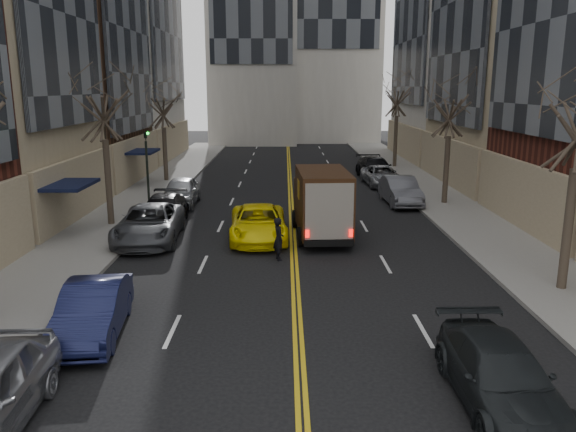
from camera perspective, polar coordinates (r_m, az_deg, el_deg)
name	(u,v)px	position (r m, az deg, el deg)	size (l,w,h in m)	color
sidewalk_left	(143,197)	(35.23, -14.53, 1.86)	(4.00, 66.00, 0.15)	slate
sidewalk_right	(438,197)	(35.41, 15.01, 1.89)	(4.00, 66.00, 0.15)	slate
tree_lf_mid	(101,87)	(27.82, -18.42, 12.28)	(3.20, 3.20, 8.91)	#382D23
tree_lf_far	(162,96)	(40.41, -12.66, 11.84)	(3.20, 3.20, 8.12)	#382D23
tree_rt_mid	(451,95)	(32.82, 16.22, 11.69)	(3.20, 3.20, 8.32)	#382D23
tree_rt_far	(398,85)	(47.41, 11.10, 12.91)	(3.20, 3.20, 9.11)	#382D23
traffic_signal	(147,163)	(29.61, -14.13, 5.21)	(0.29, 0.26, 4.70)	black
ups_truck	(321,203)	(25.08, 3.42, 1.30)	(2.55, 5.76, 3.09)	black
observer_sedan	(500,376)	(13.14, 20.75, -14.94)	(1.91, 4.65, 1.35)	black
taxi	(258,223)	(24.87, -3.03, -0.73)	(2.44, 5.30, 1.47)	#FFE90A
pedestrian	(279,239)	(21.88, -0.96, -2.34)	(0.62, 0.41, 1.69)	black
parked_lf_b	(93,310)	(16.33, -19.23, -9.03)	(1.52, 4.37, 1.44)	#121639
parked_lf_c	(149,224)	(25.27, -13.92, -0.78)	(2.59, 5.62, 1.56)	#46484D
parked_lf_d	(163,211)	(27.97, -12.58, 0.50)	(2.04, 5.02, 1.46)	black
parked_lf_e	(181,192)	(32.57, -10.84, 2.45)	(1.87, 4.66, 1.59)	#A2A5A9
parked_rt_a	(400,191)	(32.96, 11.35, 2.54)	(1.67, 4.80, 1.58)	#53555C
parked_rt_b	(382,176)	(38.95, 9.55, 4.03)	(2.24, 4.86, 1.35)	#A7A9AF
parked_rt_c	(375,168)	(41.93, 8.85, 4.83)	(2.17, 5.35, 1.55)	black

